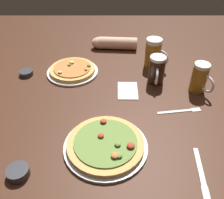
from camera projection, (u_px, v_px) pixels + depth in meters
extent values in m
cube|color=#3D2114|center=(112.00, 105.00, 1.18)|extent=(2.40, 2.40, 0.03)
cylinder|color=#B2B2B7|center=(106.00, 146.00, 0.95)|extent=(0.33, 0.33, 0.01)
cylinder|color=tan|center=(106.00, 144.00, 0.94)|extent=(0.30, 0.30, 0.02)
cylinder|color=olive|center=(106.00, 142.00, 0.94)|extent=(0.25, 0.25, 0.01)
ellipsoid|color=#B73823|center=(104.00, 121.00, 1.01)|extent=(0.03, 0.03, 0.01)
ellipsoid|color=olive|center=(119.00, 155.00, 0.87)|extent=(0.03, 0.03, 0.01)
ellipsoid|color=#B73823|center=(101.00, 136.00, 0.95)|extent=(0.02, 0.02, 0.01)
ellipsoid|color=#B73823|center=(131.00, 146.00, 0.91)|extent=(0.03, 0.03, 0.01)
ellipsoid|color=#C67038|center=(115.00, 155.00, 0.87)|extent=(0.03, 0.03, 0.01)
ellipsoid|color=olive|center=(118.00, 144.00, 0.92)|extent=(0.02, 0.02, 0.01)
cylinder|color=silver|center=(73.00, 72.00, 1.38)|extent=(0.29, 0.29, 0.01)
cylinder|color=tan|center=(72.00, 70.00, 1.37)|extent=(0.25, 0.25, 0.02)
cylinder|color=#C67038|center=(72.00, 68.00, 1.37)|extent=(0.21, 0.21, 0.01)
ellipsoid|color=#DBC67A|center=(71.00, 62.00, 1.40)|extent=(0.03, 0.03, 0.01)
ellipsoid|color=olive|center=(89.00, 65.00, 1.37)|extent=(0.02, 0.02, 0.01)
ellipsoid|color=#DBC67A|center=(60.00, 72.00, 1.31)|extent=(0.02, 0.02, 0.01)
ellipsoid|color=olive|center=(69.00, 65.00, 1.38)|extent=(0.02, 0.02, 0.01)
ellipsoid|color=olive|center=(86.00, 70.00, 1.34)|extent=(0.02, 0.02, 0.01)
cylinder|color=#9E6619|center=(199.00, 79.00, 1.22)|extent=(0.08, 0.08, 0.14)
cylinder|color=white|center=(202.00, 65.00, 1.17)|extent=(0.08, 0.08, 0.02)
torus|color=silver|center=(207.00, 84.00, 1.18)|extent=(0.06, 0.08, 0.09)
cylinder|color=#9E6619|center=(153.00, 54.00, 1.41)|extent=(0.09, 0.09, 0.14)
cylinder|color=white|center=(154.00, 41.00, 1.35)|extent=(0.09, 0.09, 0.02)
torus|color=silver|center=(161.00, 58.00, 1.38)|extent=(0.08, 0.07, 0.09)
cylinder|color=black|center=(156.00, 71.00, 1.28)|extent=(0.08, 0.08, 0.13)
cylinder|color=white|center=(158.00, 58.00, 1.23)|extent=(0.08, 0.08, 0.02)
torus|color=silver|center=(156.00, 76.00, 1.23)|extent=(0.02, 0.09, 0.09)
cylinder|color=#333338|center=(18.00, 172.00, 0.85)|extent=(0.08, 0.08, 0.03)
cylinder|color=#333338|center=(26.00, 73.00, 1.36)|extent=(0.08, 0.08, 0.03)
cube|color=white|center=(128.00, 90.00, 1.25)|extent=(0.10, 0.15, 0.01)
cube|color=silver|center=(175.00, 111.00, 1.12)|extent=(0.17, 0.04, 0.01)
cube|color=silver|center=(196.00, 109.00, 1.13)|extent=(0.05, 0.03, 0.00)
cube|color=silver|center=(200.00, 167.00, 0.88)|extent=(0.03, 0.18, 0.01)
cube|color=silver|center=(207.00, 194.00, 0.80)|extent=(0.03, 0.06, 0.00)
cylinder|color=tan|center=(118.00, 43.00, 1.60)|extent=(0.25, 0.09, 0.08)
ellipsoid|color=tan|center=(99.00, 43.00, 1.61)|extent=(0.10, 0.08, 0.07)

